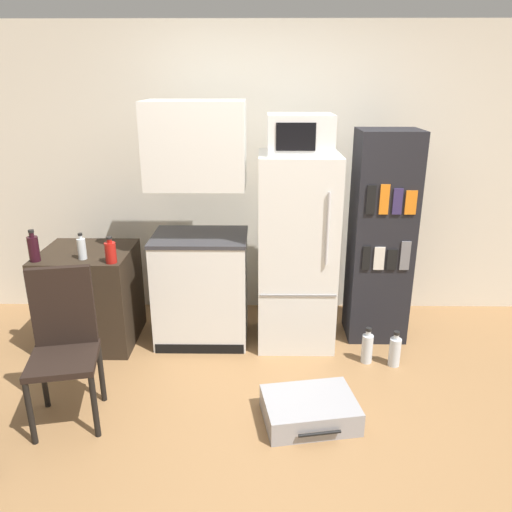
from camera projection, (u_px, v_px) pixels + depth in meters
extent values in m
plane|color=olive|center=(284.00, 446.00, 2.96)|extent=(24.00, 24.00, 0.00)
cube|color=silver|center=(300.00, 175.00, 4.42)|extent=(6.40, 0.10, 2.51)
cube|color=#2D2319|center=(91.00, 296.00, 4.04)|extent=(0.70, 0.66, 0.78)
cube|color=silver|center=(202.00, 289.00, 4.07)|extent=(0.73, 0.55, 0.87)
cube|color=#333338|center=(200.00, 237.00, 3.92)|extent=(0.75, 0.56, 0.03)
cube|color=silver|center=(196.00, 144.00, 3.68)|extent=(0.73, 0.46, 0.63)
cube|color=black|center=(200.00, 349.00, 3.94)|extent=(0.70, 0.01, 0.08)
cube|color=silver|center=(297.00, 252.00, 3.93)|extent=(0.60, 0.58, 1.54)
cube|color=gray|center=(298.00, 295.00, 3.74)|extent=(0.58, 0.01, 0.01)
cylinder|color=silver|center=(328.00, 229.00, 3.55)|extent=(0.02, 0.02, 0.54)
cube|color=silver|center=(300.00, 134.00, 3.63)|extent=(0.47, 0.39, 0.28)
cube|color=black|center=(296.00, 137.00, 3.44)|extent=(0.27, 0.01, 0.19)
cube|color=black|center=(381.00, 238.00, 3.99)|extent=(0.47, 0.39, 1.70)
cube|color=black|center=(366.00, 258.00, 3.83)|extent=(0.06, 0.01, 0.19)
cube|color=silver|center=(379.00, 258.00, 3.83)|extent=(0.08, 0.01, 0.18)
cube|color=black|center=(392.00, 260.00, 3.83)|extent=(0.08, 0.01, 0.17)
cube|color=slate|center=(405.00, 256.00, 3.82)|extent=(0.07, 0.01, 0.23)
cube|color=black|center=(371.00, 200.00, 3.68)|extent=(0.07, 0.01, 0.22)
cube|color=orange|center=(384.00, 200.00, 3.68)|extent=(0.07, 0.01, 0.23)
cube|color=#332856|center=(398.00, 202.00, 3.68)|extent=(0.07, 0.01, 0.20)
cube|color=orange|center=(411.00, 203.00, 3.68)|extent=(0.08, 0.01, 0.18)
cylinder|color=#AD1914|center=(111.00, 253.00, 3.64)|extent=(0.08, 0.08, 0.15)
cylinder|color=#AD1914|center=(109.00, 241.00, 3.61)|extent=(0.04, 0.04, 0.03)
cylinder|color=black|center=(109.00, 238.00, 3.60)|extent=(0.04, 0.04, 0.02)
cylinder|color=silver|center=(82.00, 249.00, 3.71)|extent=(0.06, 0.06, 0.16)
cylinder|color=silver|center=(80.00, 237.00, 3.68)|extent=(0.03, 0.03, 0.03)
cylinder|color=black|center=(80.00, 234.00, 3.67)|extent=(0.03, 0.03, 0.02)
cylinder|color=black|center=(34.00, 249.00, 3.67)|extent=(0.08, 0.08, 0.19)
cylinder|color=black|center=(31.00, 235.00, 3.63)|extent=(0.04, 0.04, 0.03)
cylinder|color=black|center=(31.00, 231.00, 3.62)|extent=(0.04, 0.04, 0.02)
cylinder|color=black|center=(30.00, 414.00, 2.92)|extent=(0.04, 0.04, 0.42)
cylinder|color=black|center=(95.00, 407.00, 2.98)|extent=(0.04, 0.04, 0.42)
cylinder|color=black|center=(44.00, 379.00, 3.26)|extent=(0.04, 0.04, 0.42)
cylinder|color=black|center=(101.00, 373.00, 3.32)|extent=(0.04, 0.04, 0.42)
cube|color=black|center=(63.00, 360.00, 3.04)|extent=(0.47, 0.47, 0.04)
cube|color=black|center=(63.00, 306.00, 3.11)|extent=(0.38, 0.12, 0.52)
cube|color=#99999E|center=(310.00, 410.00, 3.16)|extent=(0.64, 0.51, 0.16)
cylinder|color=black|center=(320.00, 434.00, 2.95)|extent=(0.26, 0.06, 0.02)
cylinder|color=silver|center=(367.00, 349.00, 3.81)|extent=(0.08, 0.08, 0.23)
cylinder|color=silver|center=(368.00, 333.00, 3.76)|extent=(0.04, 0.04, 0.04)
cylinder|color=black|center=(369.00, 329.00, 3.75)|extent=(0.04, 0.04, 0.02)
cylinder|color=silver|center=(395.00, 352.00, 3.76)|extent=(0.09, 0.09, 0.22)
cylinder|color=silver|center=(396.00, 337.00, 3.72)|extent=(0.04, 0.04, 0.04)
cylinder|color=black|center=(397.00, 333.00, 3.71)|extent=(0.05, 0.05, 0.02)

